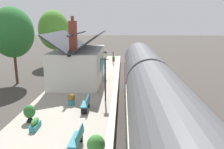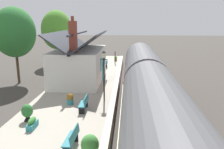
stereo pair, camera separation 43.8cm
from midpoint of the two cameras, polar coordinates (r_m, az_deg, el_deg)
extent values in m
plane|color=#423D38|center=(19.76, 3.79, -5.32)|extent=(160.00, 160.00, 0.00)
cube|color=#A39B8C|center=(19.90, -7.35, -3.81)|extent=(32.00, 5.69, 0.96)
cube|color=beige|center=(19.48, 0.35, -2.58)|extent=(32.00, 0.36, 0.02)
cube|color=gray|center=(19.83, 8.49, -5.16)|extent=(52.00, 0.08, 0.14)
cube|color=gray|center=(19.74, 4.31, -5.14)|extent=(52.00, 0.08, 0.14)
cube|color=black|center=(17.92, 6.80, -6.21)|extent=(8.41, 2.29, 0.70)
cube|color=maroon|center=(17.47, 6.93, -1.57)|extent=(9.14, 2.70, 2.30)
cylinder|color=#515154|center=(17.21, 7.04, 2.13)|extent=(9.14, 2.65, 2.65)
cube|color=black|center=(17.35, 2.46, -0.61)|extent=(7.77, 0.03, 0.80)
cylinder|color=black|center=(20.51, 6.28, -3.63)|extent=(0.70, 2.16, 0.70)
cylinder|color=black|center=(15.37, 7.49, -9.65)|extent=(0.70, 2.16, 0.70)
cube|color=black|center=(21.85, 6.12, 2.57)|extent=(0.04, 2.16, 0.90)
cylinder|color=#F2EDCC|center=(22.07, 6.06, 0.09)|extent=(0.06, 0.24, 0.24)
cube|color=red|center=(22.22, 6.02, -1.03)|extent=(0.16, 2.56, 0.24)
cube|color=beige|center=(8.78, 11.42, -17.69)|extent=(8.67, 2.70, 2.30)
cylinder|color=#515154|center=(8.25, 11.79, -10.83)|extent=(8.67, 2.65, 2.65)
cube|color=black|center=(8.54, 2.04, -16.14)|extent=(7.37, 0.03, 0.80)
cylinder|color=black|center=(11.76, 9.13, -17.43)|extent=(0.70, 2.16, 0.70)
cube|color=white|center=(20.57, -8.83, 2.26)|extent=(6.99, 3.99, 2.89)
cube|color=#2D3038|center=(20.09, -6.23, 8.23)|extent=(7.49, 2.26, 1.60)
cube|color=#2D3038|center=(20.50, -11.81, 8.13)|extent=(7.49, 2.26, 1.60)
cylinder|color=#2D3038|center=(20.22, -9.12, 10.13)|extent=(7.49, 0.16, 0.16)
cube|color=brown|center=(18.26, -10.40, 9.23)|extent=(0.56, 0.56, 2.43)
cylinder|color=brown|center=(18.22, -10.59, 13.61)|extent=(0.24, 0.24, 0.36)
cube|color=teal|center=(21.00, -3.03, 1.52)|extent=(0.90, 0.06, 2.10)
cube|color=teal|center=(19.50, -3.47, 2.54)|extent=(0.80, 0.05, 1.10)
cube|color=teal|center=(22.24, -2.70, 3.90)|extent=(0.80, 0.05, 1.10)
cube|color=#26727F|center=(10.24, -10.31, -15.63)|extent=(1.41, 0.44, 0.06)
cube|color=#26727F|center=(10.09, -9.34, -14.58)|extent=(1.40, 0.15, 0.40)
cube|color=black|center=(10.82, -9.49, -15.28)|extent=(0.07, 0.36, 0.44)
cube|color=#26727F|center=(14.06, -7.60, -7.23)|extent=(1.41, 0.42, 0.06)
cube|color=#26727F|center=(13.95, -6.90, -6.36)|extent=(1.40, 0.13, 0.40)
cube|color=black|center=(13.63, -7.96, -8.96)|extent=(0.07, 0.36, 0.44)
cube|color=black|center=(14.66, -7.22, -7.30)|extent=(0.07, 0.36, 0.44)
cube|color=#26727F|center=(26.08, -2.65, 2.54)|extent=(1.42, 0.46, 0.06)
cube|color=#26727F|center=(26.02, -2.26, 3.03)|extent=(1.40, 0.17, 0.40)
cube|color=black|center=(25.58, -2.81, 1.79)|extent=(0.08, 0.36, 0.44)
cube|color=black|center=(26.67, -2.48, 2.28)|extent=(0.08, 0.36, 0.44)
cylinder|color=#9E5138|center=(30.84, -0.02, 3.69)|extent=(0.36, 0.36, 0.30)
ellipsoid|color=#4C8C2D|center=(30.80, -0.02, 4.23)|extent=(0.42, 0.42, 0.42)
ellipsoid|color=#3D8438|center=(9.44, -5.40, -17.08)|extent=(0.72, 0.72, 0.81)
cube|color=teal|center=(12.54, -19.60, -12.07)|extent=(0.87, 0.32, 0.30)
ellipsoid|color=#3D8438|center=(12.44, -19.70, -10.96)|extent=(0.78, 0.29, 0.29)
cone|color=black|center=(13.45, -20.70, -10.24)|extent=(0.42, 0.42, 0.37)
cylinder|color=black|center=(13.51, -20.65, -10.83)|extent=(0.23, 0.23, 0.06)
ellipsoid|color=#2D7233|center=(13.30, -20.84, -8.66)|extent=(0.61, 0.61, 0.73)
cylinder|color=teal|center=(15.27, -10.90, -6.79)|extent=(0.43, 0.43, 0.34)
ellipsoid|color=olive|center=(15.16, -10.96, -5.61)|extent=(0.47, 0.47, 0.48)
cylinder|color=black|center=(15.35, -2.51, -1.23)|extent=(0.10, 0.10, 3.00)
cylinder|color=black|center=(15.06, -2.56, 3.75)|extent=(0.05, 0.50, 0.05)
cube|color=beige|center=(15.02, -2.57, 4.84)|extent=(0.24, 0.24, 0.32)
cone|color=black|center=(14.98, -2.58, 5.67)|extent=(0.32, 0.32, 0.14)
cylinder|color=black|center=(28.40, -0.17, 3.66)|extent=(0.06, 0.06, 1.10)
cylinder|color=black|center=(28.99, -0.11, 3.86)|extent=(0.06, 0.06, 1.10)
cube|color=maroon|center=(28.57, -0.14, 5.28)|extent=(0.90, 0.06, 0.44)
cube|color=black|center=(28.57, -0.14, 5.28)|extent=(0.96, 0.03, 0.50)
cylinder|color=#4C3828|center=(25.05, -23.37, 1.71)|extent=(0.26, 0.26, 3.45)
ellipsoid|color=#2D7233|center=(24.64, -24.12, 9.58)|extent=(4.36, 4.06, 4.92)
cylinder|color=#4C3828|center=(34.01, -14.33, 4.92)|extent=(0.32, 0.32, 3.08)
ellipsoid|color=#4C8C2D|center=(33.70, -14.67, 10.73)|extent=(4.80, 4.25, 5.45)
camera|label=1|loc=(0.22, -90.67, -0.16)|focal=36.57mm
camera|label=2|loc=(0.22, 89.33, 0.16)|focal=36.57mm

